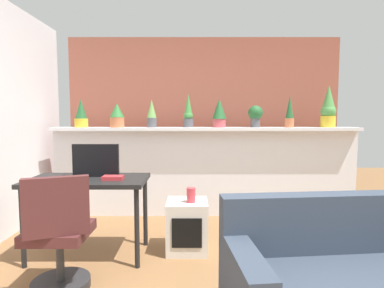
# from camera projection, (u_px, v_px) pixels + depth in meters

# --- Properties ---
(divider_wall) EXTENTS (4.02, 0.16, 1.15)m
(divider_wall) POSITION_uv_depth(u_px,v_px,m) (205.00, 173.00, 4.31)
(divider_wall) COLOR silver
(divider_wall) RESTS_ON ground
(plant_shelf) EXTENTS (4.02, 0.35, 0.04)m
(plant_shelf) POSITION_uv_depth(u_px,v_px,m) (205.00, 129.00, 4.22)
(plant_shelf) COLOR silver
(plant_shelf) RESTS_ON divider_wall
(brick_wall_behind) EXTENTS (4.02, 0.10, 2.50)m
(brick_wall_behind) POSITION_uv_depth(u_px,v_px,m) (203.00, 122.00, 4.85)
(brick_wall_behind) COLOR #9E5442
(brick_wall_behind) RESTS_ON ground
(potted_plant_0) EXTENTS (0.17, 0.17, 0.37)m
(potted_plant_0) POSITION_uv_depth(u_px,v_px,m) (80.00, 114.00, 4.17)
(potted_plant_0) COLOR gold
(potted_plant_0) RESTS_ON plant_shelf
(potted_plant_1) EXTENTS (0.19, 0.19, 0.31)m
(potted_plant_1) POSITION_uv_depth(u_px,v_px,m) (117.00, 115.00, 4.16)
(potted_plant_1) COLOR #C66B42
(potted_plant_1) RESTS_ON plant_shelf
(potted_plant_2) EXTENTS (0.13, 0.13, 0.37)m
(potted_plant_2) POSITION_uv_depth(u_px,v_px,m) (151.00, 114.00, 4.21)
(potted_plant_2) COLOR #4C4C51
(potted_plant_2) RESTS_ON plant_shelf
(potted_plant_3) EXTENTS (0.14, 0.14, 0.44)m
(potted_plant_3) POSITION_uv_depth(u_px,v_px,m) (188.00, 113.00, 4.23)
(potted_plant_3) COLOR #4C4C51
(potted_plant_3) RESTS_ON plant_shelf
(potted_plant_4) EXTENTS (0.19, 0.19, 0.38)m
(potted_plant_4) POSITION_uv_depth(u_px,v_px,m) (219.00, 112.00, 4.21)
(potted_plant_4) COLOR #B7474C
(potted_plant_4) RESTS_ON plant_shelf
(potted_plant_5) EXTENTS (0.19, 0.19, 0.29)m
(potted_plant_5) POSITION_uv_depth(u_px,v_px,m) (255.00, 115.00, 4.21)
(potted_plant_5) COLOR #4C4C51
(potted_plant_5) RESTS_ON plant_shelf
(potted_plant_6) EXTENTS (0.12, 0.12, 0.42)m
(potted_plant_6) POSITION_uv_depth(u_px,v_px,m) (289.00, 112.00, 4.18)
(potted_plant_6) COLOR #C66B42
(potted_plant_6) RESTS_ON plant_shelf
(potted_plant_7) EXTENTS (0.20, 0.20, 0.56)m
(potted_plant_7) POSITION_uv_depth(u_px,v_px,m) (328.00, 108.00, 4.23)
(potted_plant_7) COLOR gold
(potted_plant_7) RESTS_ON plant_shelf
(desk) EXTENTS (1.10, 0.60, 0.75)m
(desk) POSITION_uv_depth(u_px,v_px,m) (88.00, 187.00, 3.00)
(desk) COLOR black
(desk) RESTS_ON ground
(tv_monitor) EXTENTS (0.44, 0.04, 0.32)m
(tv_monitor) POSITION_uv_depth(u_px,v_px,m) (95.00, 160.00, 3.06)
(tv_monitor) COLOR black
(tv_monitor) RESTS_ON desk
(office_chair) EXTENTS (0.50, 0.51, 0.91)m
(office_chair) POSITION_uv_depth(u_px,v_px,m) (59.00, 243.00, 2.38)
(office_chair) COLOR #262628
(office_chair) RESTS_ON ground
(side_cube_shelf) EXTENTS (0.40, 0.41, 0.50)m
(side_cube_shelf) POSITION_uv_depth(u_px,v_px,m) (187.00, 226.00, 3.15)
(side_cube_shelf) COLOR silver
(side_cube_shelf) RESTS_ON ground
(vase_on_shelf) EXTENTS (0.09, 0.09, 0.14)m
(vase_on_shelf) POSITION_uv_depth(u_px,v_px,m) (191.00, 195.00, 3.08)
(vase_on_shelf) COLOR #CC3D47
(vase_on_shelf) RESTS_ON side_cube_shelf
(book_on_desk) EXTENTS (0.19, 0.12, 0.04)m
(book_on_desk) POSITION_uv_depth(u_px,v_px,m) (112.00, 178.00, 2.93)
(book_on_desk) COLOR #B22D33
(book_on_desk) RESTS_ON desk
(couch) EXTENTS (1.63, 0.91, 0.80)m
(couch) POSITION_uv_depth(u_px,v_px,m) (351.00, 285.00, 1.98)
(couch) COLOR #333D4C
(couch) RESTS_ON ground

